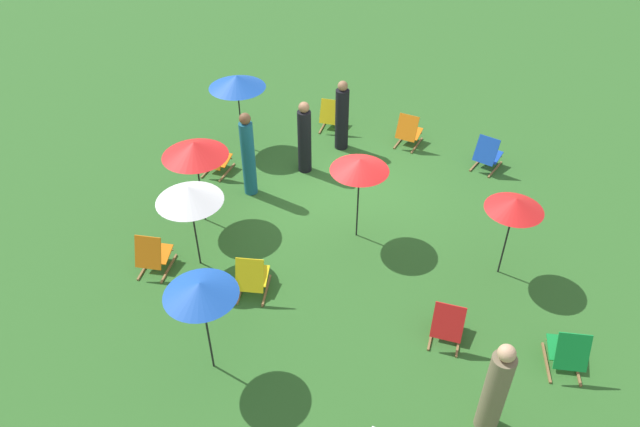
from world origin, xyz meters
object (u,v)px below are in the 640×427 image
(deckchair_6, at_px, (568,352))
(umbrella_4, at_px, (237,82))
(umbrella_1, at_px, (515,204))
(deckchair_8, at_px, (215,159))
(umbrella_5, at_px, (194,149))
(umbrella_0, at_px, (189,194))
(umbrella_3, at_px, (200,289))
(person_0, at_px, (495,390))
(deckchair_3, at_px, (448,323))
(deckchair_0, at_px, (409,132))
(person_2, at_px, (248,156))
(person_1, at_px, (304,139))
(person_3, at_px, (342,117))
(deckchair_5, at_px, (331,116))
(umbrella_2, at_px, (360,165))
(deckchair_4, at_px, (252,277))
(deckchair_1, at_px, (487,154))
(deckchair_7, at_px, (153,255))

(deckchair_6, bearing_deg, umbrella_4, -41.33)
(deckchair_6, distance_m, umbrella_1, 2.47)
(deckchair_8, xyz_separation_m, umbrella_5, (-0.53, 1.59, 1.30))
(deckchair_8, relative_size, umbrella_0, 0.48)
(umbrella_1, height_order, umbrella_3, umbrella_3)
(person_0, bearing_deg, deckchair_3, 144.16)
(deckchair_0, bearing_deg, umbrella_3, 87.10)
(deckchair_8, relative_size, person_2, 0.44)
(person_0, distance_m, person_1, 6.94)
(umbrella_4, bearing_deg, umbrella_1, 158.26)
(person_0, relative_size, person_3, 0.99)
(umbrella_3, relative_size, person_0, 1.06)
(deckchair_5, distance_m, umbrella_4, 2.62)
(umbrella_4, bearing_deg, umbrella_2, 146.46)
(deckchair_4, distance_m, umbrella_4, 5.08)
(person_1, distance_m, person_2, 1.42)
(deckchair_1, bearing_deg, umbrella_1, 117.11)
(deckchair_4, bearing_deg, deckchair_7, -10.52)
(deckchair_6, distance_m, umbrella_4, 8.63)
(deckchair_8, bearing_deg, umbrella_1, 169.93)
(deckchair_1, xyz_separation_m, deckchair_6, (-1.74, 5.21, 0.00))
(umbrella_3, distance_m, person_3, 6.78)
(deckchair_4, bearing_deg, person_3, -102.33)
(deckchair_6, xyz_separation_m, umbrella_1, (1.13, -1.86, 1.17))
(person_1, height_order, person_2, person_2)
(deckchair_6, xyz_separation_m, person_2, (6.39, -2.68, 0.55))
(person_1, bearing_deg, deckchair_7, 16.58)
(deckchair_0, relative_size, deckchair_3, 1.00)
(umbrella_0, relative_size, umbrella_2, 0.99)
(deckchair_0, relative_size, umbrella_3, 0.47)
(umbrella_0, bearing_deg, umbrella_1, -163.75)
(umbrella_1, relative_size, umbrella_3, 0.93)
(umbrella_0, xyz_separation_m, umbrella_2, (-2.51, -1.70, 0.05))
(person_1, bearing_deg, umbrella_0, 24.37)
(deckchair_7, relative_size, umbrella_2, 0.47)
(deckchair_6, distance_m, umbrella_5, 7.17)
(deckchair_4, height_order, deckchair_8, same)
(deckchair_5, xyz_separation_m, umbrella_4, (1.76, 1.44, 1.30))
(person_0, bearing_deg, deckchair_0, 134.42)
(deckchair_1, distance_m, deckchair_4, 6.27)
(person_0, bearing_deg, umbrella_2, 154.07)
(umbrella_0, bearing_deg, deckchair_1, -133.50)
(deckchair_3, height_order, umbrella_5, umbrella_5)
(umbrella_1, xyz_separation_m, umbrella_3, (3.96, 3.54, 0.13))
(deckchair_4, xyz_separation_m, person_0, (-4.13, 1.32, 0.43))
(deckchair_4, relative_size, person_1, 0.50)
(deckchair_8, relative_size, umbrella_1, 0.50)
(deckchair_3, height_order, umbrella_4, umbrella_4)
(deckchair_7, bearing_deg, umbrella_3, 132.21)
(deckchair_0, relative_size, person_2, 0.44)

